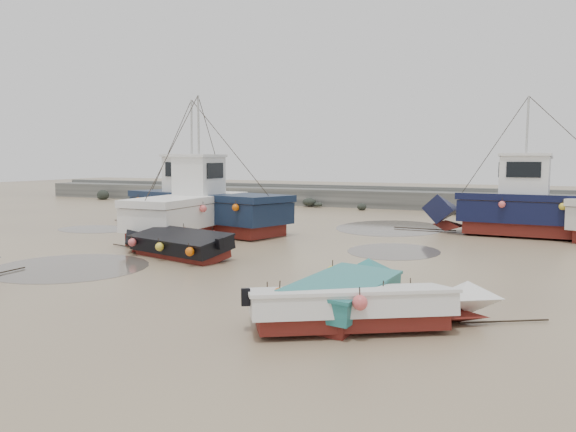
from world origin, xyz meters
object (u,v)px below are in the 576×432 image
cabin_boat_0 (198,204)px  dinghy_2 (349,289)px  person (216,234)px  cabin_boat_2 (533,207)px  dinghy_4 (175,241)px  cabin_boat_1 (196,206)px  dinghy_3 (368,303)px

cabin_boat_0 → dinghy_2: bearing=-120.6°
person → cabin_boat_2: bearing=168.3°
dinghy_4 → cabin_boat_1: 5.18m
dinghy_2 → person: size_ratio=3.14×
dinghy_3 → cabin_boat_2: bearing=139.1°
person → cabin_boat_1: bearing=32.9°
cabin_boat_1 → cabin_boat_2: (13.69, 6.10, -0.03)m
dinghy_3 → cabin_boat_0: (-11.83, 11.64, 0.76)m
dinghy_2 → person: dinghy_2 is taller
cabin_boat_1 → dinghy_3: bearing=-44.7°
dinghy_2 → cabin_boat_1: 13.61m
dinghy_3 → dinghy_4: (-8.70, 5.42, 0.00)m
dinghy_3 → dinghy_4: same height
cabin_boat_2 → cabin_boat_0: bearing=109.7°
dinghy_3 → cabin_boat_1: (-10.88, 10.05, 0.81)m
cabin_boat_0 → cabin_boat_2: size_ratio=1.07×
dinghy_3 → cabin_boat_0: cabin_boat_0 is taller
cabin_boat_1 → person: (0.42, 0.93, -1.35)m
dinghy_4 → cabin_boat_2: size_ratio=0.58×
dinghy_2 → dinghy_4: (-7.97, 4.41, -0.01)m
dinghy_4 → cabin_boat_0: cabin_boat_0 is taller
dinghy_3 → person: bearing=-167.4°
dinghy_2 → dinghy_4: 9.11m
dinghy_3 → dinghy_4: 10.25m
dinghy_2 → person: bearing=138.4°
dinghy_2 → cabin_boat_0: bearing=140.3°
dinghy_4 → cabin_boat_2: bearing=-32.1°
cabin_boat_0 → dinghy_4: bearing=-140.1°
dinghy_2 → cabin_boat_0: cabin_boat_0 is taller
cabin_boat_0 → cabin_boat_1: same height
cabin_boat_1 → cabin_boat_2: 14.99m
dinghy_3 → cabin_boat_1: size_ratio=0.60×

